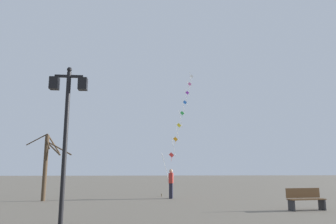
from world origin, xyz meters
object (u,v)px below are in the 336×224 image
at_px(twin_lantern_lamp_post, 67,113).
at_px(kite_flyer, 171,183).
at_px(park_bench, 305,199).
at_px(bare_tree, 46,164).
at_px(kite_train, 182,115).

distance_m(twin_lantern_lamp_post, kite_flyer, 10.12).
height_order(kite_flyer, park_bench, kite_flyer).
relative_size(kite_flyer, bare_tree, 0.47).
distance_m(bare_tree, park_bench, 13.16).
relative_size(twin_lantern_lamp_post, kite_train, 0.39).
xyz_separation_m(kite_train, bare_tree, (-8.80, -9.16, -4.43)).
bearing_deg(twin_lantern_lamp_post, kite_train, 70.58).
distance_m(kite_train, bare_tree, 13.45).
bearing_deg(twin_lantern_lamp_post, bare_tree, 108.97).
height_order(bare_tree, park_bench, bare_tree).
bearing_deg(twin_lantern_lamp_post, kite_flyer, 64.37).
bearing_deg(bare_tree, twin_lantern_lamp_post, -71.03).
xyz_separation_m(twin_lantern_lamp_post, park_bench, (9.25, 2.83, -2.97)).
xyz_separation_m(twin_lantern_lamp_post, kite_train, (6.05, 17.16, 3.00)).
bearing_deg(park_bench, twin_lantern_lamp_post, -170.93).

